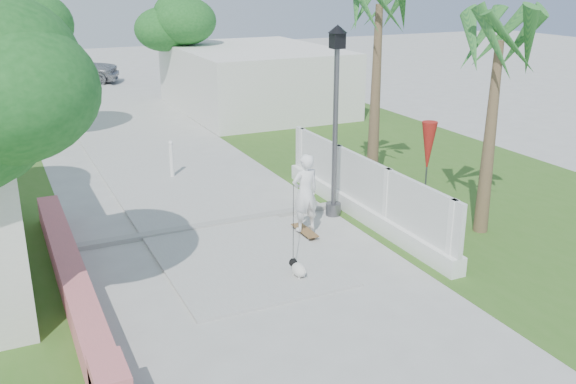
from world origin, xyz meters
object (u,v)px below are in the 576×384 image
patio_umbrella (428,148)px  dog (298,269)px  skateboarder (297,213)px  parked_car (69,67)px  street_lamp (336,115)px  bollard (171,158)px

patio_umbrella → dog: (-4.15, -1.68, -1.48)m
skateboarder → parked_car: (-1.46, 24.21, 0.07)m
street_lamp → parked_car: bearing=97.8°
skateboarder → dog: 1.51m
street_lamp → dog: (-2.25, -2.68, -2.22)m
bollard → patio_umbrella: size_ratio=0.47×
patio_umbrella → parked_car: 24.32m
street_lamp → bollard: bearing=121.0°
patio_umbrella → bollard: bearing=129.9°
street_lamp → patio_umbrella: street_lamp is taller
bollard → patio_umbrella: bearing=-50.1°
patio_umbrella → skateboarder: (-3.57, -0.42, -0.89)m
dog → skateboarder: bearing=56.4°
street_lamp → bollard: 5.56m
street_lamp → parked_car: size_ratio=0.88×
patio_umbrella → skateboarder: size_ratio=1.05×
skateboarder → parked_car: skateboarder is taller
patio_umbrella → street_lamp: bearing=152.2°
street_lamp → parked_car: 23.05m
street_lamp → dog: bearing=-130.0°
street_lamp → patio_umbrella: size_ratio=1.93×
bollard → parked_car: 18.29m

